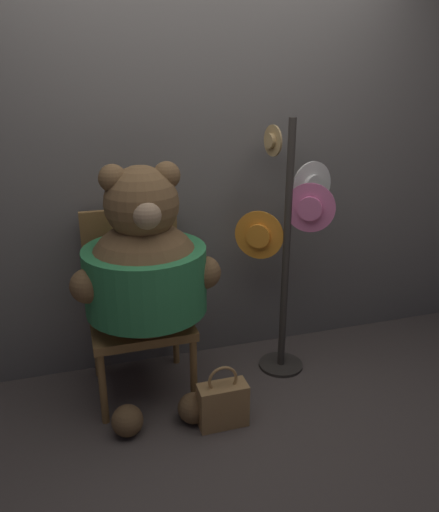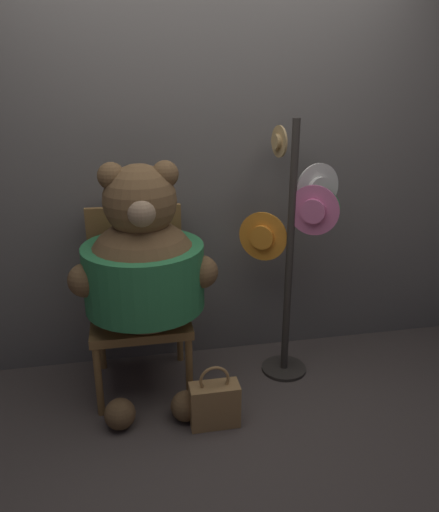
{
  "view_description": "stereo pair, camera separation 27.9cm",
  "coord_description": "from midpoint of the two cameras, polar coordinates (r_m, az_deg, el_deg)",
  "views": [
    {
      "loc": [
        -0.74,
        -2.31,
        1.79
      ],
      "look_at": [
        0.02,
        0.19,
        0.82
      ],
      "focal_mm": 35.0,
      "sensor_mm": 36.0,
      "label": 1
    },
    {
      "loc": [
        -0.47,
        -2.38,
        1.79
      ],
      "look_at": [
        0.02,
        0.19,
        0.82
      ],
      "focal_mm": 35.0,
      "sensor_mm": 36.0,
      "label": 2
    }
  ],
  "objects": [
    {
      "name": "handbag_on_ground",
      "position": [
        2.76,
        2.45,
        -16.6
      ],
      "size": [
        0.26,
        0.12,
        0.36
      ],
      "color": "#A87A47",
      "rests_on": "ground_plane"
    },
    {
      "name": "chair",
      "position": [
        2.96,
        -6.56,
        -4.52
      ],
      "size": [
        0.56,
        0.53,
        1.05
      ],
      "color": "olive",
      "rests_on": "ground_plane"
    },
    {
      "name": "teddy_bear",
      "position": [
        2.7,
        -5.74,
        -1.52
      ],
      "size": [
        0.79,
        0.7,
        1.37
      ],
      "color": "brown",
      "rests_on": "ground_plane"
    },
    {
      "name": "ground_plane",
      "position": [
        3.01,
        3.02,
        -16.12
      ],
      "size": [
        14.0,
        14.0,
        0.0
      ],
      "primitive_type": "plane",
      "color": "#4C423D"
    },
    {
      "name": "wall_back",
      "position": [
        3.07,
        0.69,
        9.69
      ],
      "size": [
        8.0,
        0.1,
        2.44
      ],
      "color": "#66605B",
      "rests_on": "ground_plane"
    },
    {
      "name": "hat_display_rack",
      "position": [
        2.96,
        11.32,
        2.16
      ],
      "size": [
        0.57,
        0.43,
        1.56
      ],
      "color": "#332D28",
      "rests_on": "ground_plane"
    }
  ]
}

